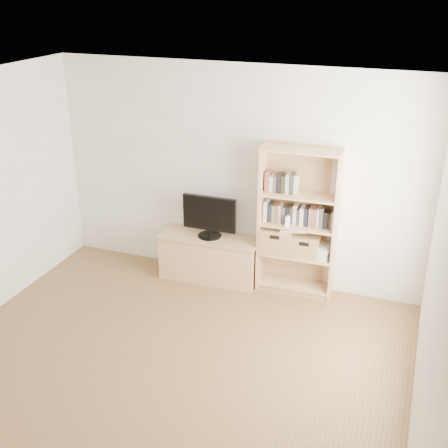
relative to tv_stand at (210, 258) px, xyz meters
The scene contains 14 objects.
floor 2.31m from the tv_stand, 83.59° to the right, with size 4.50×5.00×0.01m, color brown.
back_wall 1.08m from the tv_stand, 40.93° to the left, with size 4.50×0.02×2.60m, color silver.
right_wall 3.54m from the tv_stand, 42.28° to the right, with size 0.02×5.00×2.60m, color silver.
ceiling 3.27m from the tv_stand, 83.59° to the right, with size 4.50×5.00×0.01m, color white.
tv_stand is the anchor object (origin of this frame).
bookshelf 1.22m from the tv_stand, ahead, with size 0.88×0.31×1.77m, color tan.
television 0.55m from the tv_stand, behind, with size 0.66×0.05×0.52m, color black.
books_row_mid 1.27m from the tv_stand, ahead, with size 0.86×0.17×0.23m, color beige.
books_row_upper 1.37m from the tv_stand, ahead, with size 0.39×0.14×0.21m, color beige.
baby_monitor 1.16m from the tv_stand, ahead, with size 0.06×0.04×0.11m, color white.
basket_left 0.90m from the tv_stand, ahead, with size 0.37×0.30×0.30m, color #9C7046.
basket_right 1.22m from the tv_stand, ahead, with size 0.31×0.26×0.26m, color #9C7046.
laptop 1.15m from the tv_stand, ahead, with size 0.30×0.21×0.02m, color white.
magazine_stack 1.39m from the tv_stand, ahead, with size 0.18×0.27×0.12m, color silver.
Camera 1 is at (2.06, -3.42, 3.44)m, focal length 45.00 mm.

